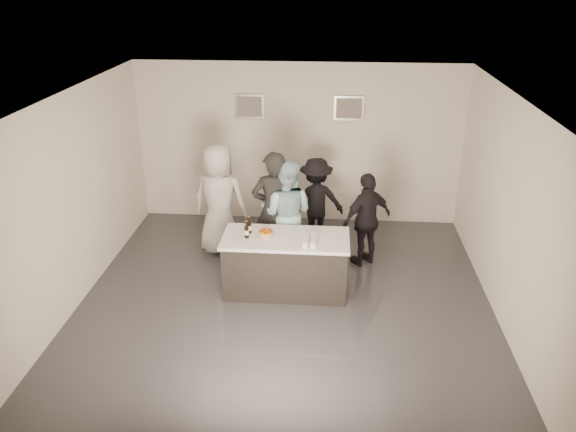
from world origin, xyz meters
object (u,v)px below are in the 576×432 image
object	(u,v)px
person_guest_right	(367,220)
person_guest_back	(316,201)
bar_counter	(286,264)
beer_bottle_b	(247,229)
beer_bottle_a	(249,225)
person_main_blue	(286,213)
cake	(266,234)
person_main_black	(274,210)
person_guest_left	(219,200)

from	to	relation	value
person_guest_right	person_guest_back	distance (m)	1.11
bar_counter	beer_bottle_b	world-z (taller)	beer_bottle_b
bar_counter	beer_bottle_a	world-z (taller)	beer_bottle_a
person_main_blue	person_guest_right	distance (m)	1.30
person_guest_right	cake	bearing A→B (deg)	-2.87
bar_counter	beer_bottle_b	xyz separation A→B (m)	(-0.57, -0.06, 0.58)
beer_bottle_a	person_guest_back	xyz separation A→B (m)	(0.93, 1.58, -0.25)
person_main_black	person_guest_left	bearing A→B (deg)	-37.14
person_guest_left	person_guest_back	world-z (taller)	person_guest_left
bar_counter	person_main_blue	bearing A→B (deg)	94.00
beer_bottle_b	person_guest_right	xyz separation A→B (m)	(1.80, 1.03, -0.24)
person_main_blue	person_guest_left	xyz separation A→B (m)	(-1.15, 0.37, 0.05)
person_main_blue	person_guest_back	bearing A→B (deg)	-108.59
person_guest_right	person_main_blue	bearing A→B (deg)	-30.07
beer_bottle_b	person_guest_back	world-z (taller)	person_guest_back
person_guest_left	person_guest_back	xyz separation A→B (m)	(1.60, 0.46, -0.17)
person_main_blue	person_guest_back	distance (m)	0.95
person_main_blue	person_guest_back	size ratio (longest dim) A/B	1.15
cake	person_main_black	world-z (taller)	person_main_black
person_guest_left	person_main_black	bearing A→B (deg)	167.27
person_main_black	person_guest_left	world-z (taller)	person_main_black
person_guest_back	person_guest_left	bearing A→B (deg)	1.96
person_guest_right	beer_bottle_a	bearing A→B (deg)	-9.41
beer_bottle_b	person_guest_left	bearing A→B (deg)	116.91
cake	person_main_blue	world-z (taller)	person_main_blue
beer_bottle_a	person_main_blue	bearing A→B (deg)	56.81
person_main_black	person_guest_right	world-z (taller)	person_main_black
cake	person_guest_right	xyz separation A→B (m)	(1.52, 0.97, -0.15)
person_guest_left	person_guest_right	world-z (taller)	person_guest_left
person_main_black	person_guest_right	xyz separation A→B (m)	(1.49, 0.15, -0.18)
beer_bottle_a	beer_bottle_b	world-z (taller)	same
bar_counter	beer_bottle_b	bearing A→B (deg)	-174.21
beer_bottle_a	person_guest_back	bearing A→B (deg)	59.39
cake	person_guest_back	xyz separation A→B (m)	(0.67, 1.68, -0.15)
cake	person_main_black	distance (m)	0.82
person_guest_left	cake	bearing A→B (deg)	136.97
beer_bottle_b	person_guest_right	distance (m)	2.09
cake	person_guest_back	world-z (taller)	person_guest_back
bar_counter	person_guest_left	bearing A→B (deg)	134.88
person_guest_left	bar_counter	bearing A→B (deg)	144.53
cake	person_guest_right	world-z (taller)	person_guest_right
person_main_black	bar_counter	bearing A→B (deg)	92.66
cake	person_main_black	bearing A→B (deg)	88.11
person_main_black	person_guest_left	size ratio (longest dim) A/B	1.02
person_guest_left	person_main_blue	bearing A→B (deg)	172.04
beer_bottle_a	person_main_black	bearing A→B (deg)	68.06
beer_bottle_a	person_main_black	xyz separation A→B (m)	(0.29, 0.72, -0.06)
cake	bar_counter	bearing A→B (deg)	-0.47
cake	person_guest_left	xyz separation A→B (m)	(-0.93, 1.22, 0.01)
bar_counter	person_guest_right	world-z (taller)	person_guest_right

